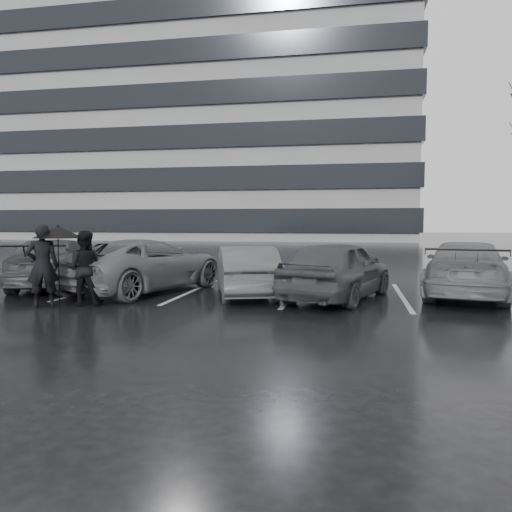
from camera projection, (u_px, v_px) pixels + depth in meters
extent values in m
plane|color=black|center=(253.00, 309.00, 11.00)|extent=(160.00, 160.00, 0.00)
cube|color=gray|center=(154.00, 123.00, 61.19)|extent=(60.00, 25.00, 28.00)
cube|color=gray|center=(152.00, 1.00, 60.18)|extent=(61.00, 26.00, 1.00)
cube|color=black|center=(155.00, 221.00, 62.03)|extent=(60.60, 25.60, 2.20)
cube|color=black|center=(155.00, 188.00, 61.75)|extent=(60.60, 25.60, 2.20)
cube|color=black|center=(154.00, 156.00, 61.47)|extent=(60.60, 25.60, 2.20)
cube|color=black|center=(154.00, 123.00, 61.19)|extent=(60.60, 25.60, 2.20)
cube|color=black|center=(153.00, 90.00, 60.91)|extent=(60.60, 25.60, 2.20)
cube|color=black|center=(153.00, 56.00, 60.63)|extent=(60.60, 25.60, 2.20)
cube|color=black|center=(152.00, 22.00, 60.36)|extent=(60.60, 25.60, 2.20)
imported|color=black|center=(338.00, 270.00, 12.29)|extent=(3.00, 4.67, 1.48)
imported|color=#2E2E30|center=(246.00, 271.00, 12.92)|extent=(2.51, 4.16, 1.29)
imported|color=#444446|center=(145.00, 265.00, 13.83)|extent=(3.86, 5.67, 1.44)
imported|color=black|center=(55.00, 263.00, 14.62)|extent=(3.50, 5.24, 1.41)
imported|color=#444446|center=(466.00, 269.00, 12.67)|extent=(2.98, 5.20, 1.42)
imported|color=black|center=(43.00, 266.00, 11.15)|extent=(0.82, 0.73, 1.87)
imported|color=black|center=(84.00, 268.00, 11.46)|extent=(0.96, 0.82, 1.71)
cylinder|color=black|center=(59.00, 271.00, 11.41)|extent=(0.02, 0.02, 1.59)
cone|color=black|center=(58.00, 232.00, 11.35)|extent=(1.09, 1.09, 0.28)
sphere|color=black|center=(58.00, 226.00, 11.34)|extent=(0.05, 0.05, 0.05)
cube|color=#ABABAE|center=(14.00, 286.00, 14.92)|extent=(0.12, 5.00, 0.00)
cube|color=#ABABAE|center=(100.00, 288.00, 14.39)|extent=(0.12, 5.00, 0.00)
cube|color=#ABABAE|center=(193.00, 291.00, 13.86)|extent=(0.12, 5.00, 0.00)
cube|color=#ABABAE|center=(293.00, 293.00, 13.33)|extent=(0.12, 5.00, 0.00)
cube|color=#ABABAE|center=(402.00, 296.00, 12.81)|extent=(0.12, 5.00, 0.00)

